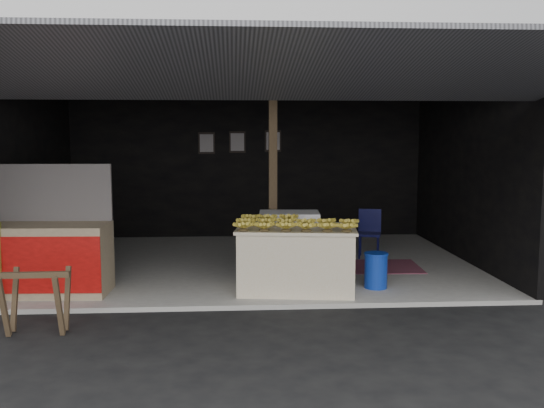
{
  "coord_description": "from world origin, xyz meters",
  "views": [
    {
      "loc": [
        -0.29,
        -7.02,
        2.09
      ],
      "look_at": [
        0.26,
        1.5,
        1.1
      ],
      "focal_mm": 40.0,
      "sensor_mm": 36.0,
      "label": 1
    }
  ],
  "objects": [
    {
      "name": "shophouse",
      "position": [
        0.0,
        2.82,
        2.1
      ],
      "size": [
        7.4,
        7.29,
        3.02
      ],
      "color": "black",
      "rests_on": "ground"
    },
    {
      "name": "banana_pile",
      "position": [
        0.52,
        0.65,
        0.98
      ],
      "size": [
        1.5,
        1.01,
        0.17
      ],
      "primitive_type": null,
      "rotation": [
        0.0,
        0.0,
        -0.13
      ],
      "color": "gold",
      "rests_on": "banana_table"
    },
    {
      "name": "neighbor_stall",
      "position": [
        -2.68,
        0.71,
        0.55
      ],
      "size": [
        1.62,
        0.78,
        1.64
      ],
      "rotation": [
        0.0,
        0.0,
        -0.04
      ],
      "color": "#998466",
      "rests_on": "concrete_slab"
    },
    {
      "name": "plastic_chair",
      "position": [
        1.96,
        2.76,
        0.52
      ],
      "size": [
        0.46,
        0.46,
        0.79
      ],
      "rotation": [
        0.0,
        0.0,
        -0.27
      ],
      "color": "#090A33",
      "rests_on": "concrete_slab"
    },
    {
      "name": "sawhorse",
      "position": [
        -2.35,
        -0.73,
        0.42
      ],
      "size": [
        0.7,
        0.59,
        0.67
      ],
      "rotation": [
        0.0,
        0.0,
        0.01
      ],
      "color": "#4C3B26",
      "rests_on": "ground"
    },
    {
      "name": "ground",
      "position": [
        0.0,
        0.0,
        0.0
      ],
      "size": [
        80.0,
        80.0,
        0.0
      ],
      "primitive_type": "plane",
      "color": "black",
      "rests_on": "ground"
    },
    {
      "name": "magenta_rug",
      "position": [
        1.81,
        1.99,
        0.07
      ],
      "size": [
        1.55,
        1.07,
        0.01
      ],
      "primitive_type": "cube",
      "rotation": [
        0.0,
        0.0,
        -0.05
      ],
      "color": "maroon",
      "rests_on": "concrete_slab"
    },
    {
      "name": "banana_table",
      "position": [
        0.52,
        0.65,
        0.48
      ],
      "size": [
        1.63,
        1.12,
        0.84
      ],
      "rotation": [
        0.0,
        0.0,
        -0.13
      ],
      "color": "beige",
      "rests_on": "concrete_slab"
    },
    {
      "name": "white_crate",
      "position": [
        0.5,
        1.42,
        0.53
      ],
      "size": [
        0.87,
        0.63,
        0.93
      ],
      "rotation": [
        0.0,
        0.0,
        -0.07
      ],
      "color": "white",
      "rests_on": "concrete_slab"
    },
    {
      "name": "picture_frames",
      "position": [
        -0.17,
        4.89,
        1.93
      ],
      "size": [
        1.62,
        0.04,
        0.46
      ],
      "color": "black",
      "rests_on": "shophouse"
    },
    {
      "name": "concrete_slab",
      "position": [
        0.0,
        2.5,
        0.03
      ],
      "size": [
        7.0,
        5.0,
        0.06
      ],
      "primitive_type": "cube",
      "color": "gray",
      "rests_on": "ground"
    },
    {
      "name": "water_barrel",
      "position": [
        1.59,
        0.72,
        0.28
      ],
      "size": [
        0.3,
        0.3,
        0.44
      ],
      "primitive_type": "cylinder",
      "color": "#0E2E9B",
      "rests_on": "concrete_slab"
    }
  ]
}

